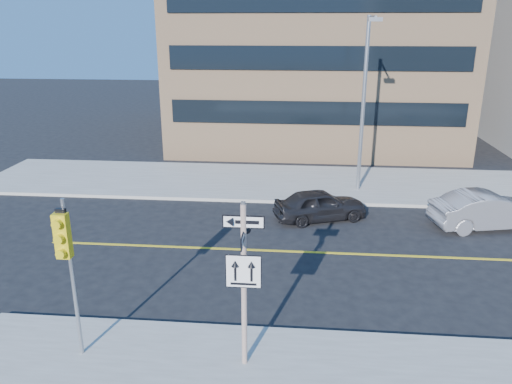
# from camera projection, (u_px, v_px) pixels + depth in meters

# --- Properties ---
(ground) EXTENTS (120.00, 120.00, 0.00)m
(ground) POSITION_uv_depth(u_px,v_px,m) (255.00, 310.00, 14.26)
(ground) COLOR black
(ground) RESTS_ON ground
(sign_pole) EXTENTS (0.92, 0.92, 4.06)m
(sign_pole) POSITION_uv_depth(u_px,v_px,m) (244.00, 277.00, 11.11)
(sign_pole) COLOR silver
(sign_pole) RESTS_ON near_sidewalk
(traffic_signal) EXTENTS (0.32, 0.45, 4.00)m
(traffic_signal) POSITION_uv_depth(u_px,v_px,m) (65.00, 248.00, 11.13)
(traffic_signal) COLOR gray
(traffic_signal) RESTS_ON near_sidewalk
(parked_car_a) EXTENTS (2.74, 4.11, 1.30)m
(parked_car_a) POSITION_uv_depth(u_px,v_px,m) (320.00, 205.00, 20.70)
(parked_car_a) COLOR black
(parked_car_a) RESTS_ON ground
(parked_car_b) EXTENTS (2.50, 4.70, 1.47)m
(parked_car_b) POSITION_uv_depth(u_px,v_px,m) (488.00, 210.00, 19.84)
(parked_car_b) COLOR slate
(parked_car_b) RESTS_ON ground
(streetlight_a) EXTENTS (0.55, 2.25, 8.00)m
(streetlight_a) POSITION_uv_depth(u_px,v_px,m) (365.00, 94.00, 22.54)
(streetlight_a) COLOR gray
(streetlight_a) RESTS_ON far_sidewalk
(building_brick) EXTENTS (18.00, 18.00, 18.00)m
(building_brick) POSITION_uv_depth(u_px,v_px,m) (316.00, 5.00, 34.79)
(building_brick) COLOR tan
(building_brick) RESTS_ON ground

